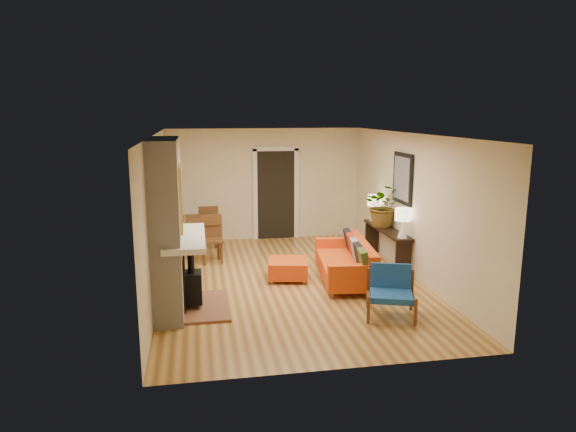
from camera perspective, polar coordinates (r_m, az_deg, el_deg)
name	(u,v)px	position (r m, az deg, el deg)	size (l,w,h in m)	color
room_shell	(295,190)	(11.58, 0.81, 2.91)	(6.50, 6.50, 6.50)	tan
fireplace	(170,231)	(7.81, -13.00, -1.60)	(1.09, 1.68, 2.60)	white
sofa	(349,262)	(9.27, 6.75, -5.09)	(1.06, 2.04, 0.77)	silver
ottoman	(288,268)	(9.31, 0.01, -5.80)	(0.81, 0.81, 0.35)	silver
blue_chair	(391,289)	(7.84, 11.35, -7.92)	(0.88, 0.87, 0.73)	brown
dining_table	(206,226)	(10.94, -9.07, -1.06)	(0.77, 1.76, 0.95)	brown
console_table	(387,236)	(10.29, 10.92, -2.17)	(0.34, 1.85, 0.72)	black
lamp_near	(403,219)	(9.50, 12.67, -0.37)	(0.30, 0.30, 0.54)	white
lamp_far	(374,205)	(10.88, 9.59, 1.24)	(0.30, 0.30, 0.54)	white
houseplant	(384,205)	(10.35, 10.60, 1.19)	(0.77, 0.67, 0.86)	#1E5919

